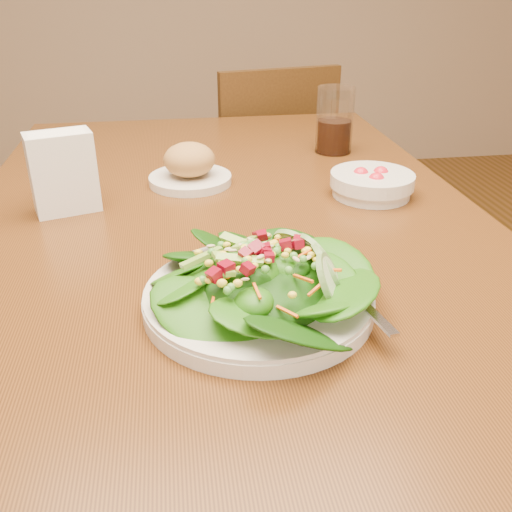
# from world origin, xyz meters

# --- Properties ---
(ground_plane) EXTENTS (5.00, 5.00, 0.00)m
(ground_plane) POSITION_xyz_m (0.00, 0.00, 0.00)
(ground_plane) COLOR brown
(dining_table) EXTENTS (0.90, 1.40, 0.75)m
(dining_table) POSITION_xyz_m (0.00, 0.00, 0.65)
(dining_table) COLOR #5C3211
(dining_table) RESTS_ON ground_plane
(chair_far) EXTENTS (0.47, 0.47, 0.87)m
(chair_far) POSITION_xyz_m (0.22, 0.90, 0.46)
(chair_far) COLOR #40280E
(chair_far) RESTS_ON ground_plane
(salad_plate) EXTENTS (0.29, 0.29, 0.08)m
(salad_plate) POSITION_xyz_m (0.02, -0.30, 0.78)
(salad_plate) COLOR silver
(salad_plate) RESTS_ON dining_table
(bread_plate) EXTENTS (0.16, 0.16, 0.08)m
(bread_plate) POSITION_xyz_m (-0.05, 0.17, 0.78)
(bread_plate) COLOR silver
(bread_plate) RESTS_ON dining_table
(tomato_bowl) EXTENTS (0.15, 0.15, 0.05)m
(tomato_bowl) POSITION_xyz_m (0.28, 0.05, 0.77)
(tomato_bowl) COLOR silver
(tomato_bowl) RESTS_ON dining_table
(drinking_glass) EXTENTS (0.08, 0.08, 0.15)m
(drinking_glass) POSITION_xyz_m (0.28, 0.33, 0.81)
(drinking_glass) COLOR silver
(drinking_glass) RESTS_ON dining_table
(napkin_holder) EXTENTS (0.12, 0.09, 0.14)m
(napkin_holder) POSITION_xyz_m (-0.27, 0.06, 0.82)
(napkin_holder) COLOR white
(napkin_holder) RESTS_ON dining_table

